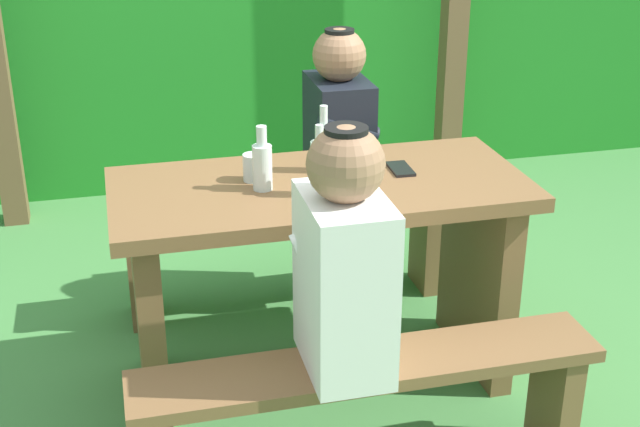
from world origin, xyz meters
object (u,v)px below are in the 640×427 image
Objects in this scene: bench_near at (368,397)px; drinking_glass at (253,167)px; person_white_shirt at (344,261)px; cell_phone at (400,169)px; person_black_coat at (339,125)px; bottle_left at (324,146)px; picnic_table at (320,250)px; bottle_center at (262,164)px; bench_far at (286,234)px; bottle_right at (319,167)px.

drinking_glass reaches higher than bench_near.
cell_phone is (0.38, 0.63, 0.01)m from person_white_shirt.
person_black_coat is 3.07× the size of bottle_left.
bottle_center is at bearing -175.57° from picnic_table.
picnic_table is at bearing 90.00° from bench_near.
picnic_table is at bearing 4.43° from bottle_center.
bench_near is (0.00, -0.59, -0.21)m from picnic_table.
person_black_coat is at bearing -0.85° from bench_far.
person_black_coat reaches higher than bench_near.
bottle_right is at bearing -92.47° from bench_far.
cell_phone is (0.30, 0.63, 0.46)m from bench_near.
bench_near is at bearing -93.14° from bottle_left.
person_black_coat is 0.74m from bottle_center.
person_black_coat is 3.03× the size of bottle_right.
drinking_glass is 0.10m from bottle_center.
bench_far is at bearing 120.30° from cell_phone.
cell_phone reaches higher than bench_far.
bench_near is 1.18m from bench_far.
bottle_center is (-0.12, 0.57, 0.09)m from person_white_shirt.
person_white_shirt reaches higher than picnic_table.
bottle_left is 0.98× the size of bottle_right.
bottle_center reaches higher than picnic_table.
person_white_shirt is 3.07× the size of bottle_left.
person_white_shirt is at bearing -93.75° from bench_far.
cell_phone is (0.08, -0.54, 0.01)m from person_black_coat.
cell_phone reaches higher than bench_near.
drinking_glass is 0.43× the size of bottle_center.
bottle_right reaches higher than bottle_center.
bottle_center reaches higher than drinking_glass.
bottle_left is 0.26m from bottle_center.
person_white_shirt is at bearing -97.49° from picnic_table.
drinking_glass reaches higher than picnic_table.
bottle_right reaches higher than bench_near.
bench_near is 10.00× the size of cell_phone.
bottle_left is (-0.19, -0.49, 0.09)m from person_black_coat.
person_white_shirt is (-0.08, 0.00, 0.46)m from bench_near.
bench_far is 0.76m from drinking_glass.
person_black_coat reaches higher than bottle_right.
person_black_coat reaches higher than bottle_center.
bench_far is 0.51m from person_black_coat.
person_black_coat is 0.75m from bottle_right.
person_black_coat is at bearing 75.63° from person_white_shirt.
person_white_shirt is 7.76× the size of drinking_glass.
bottle_left reaches higher than picnic_table.
picnic_table is at bearing -110.61° from bottle_left.
bottle_right is (-0.03, -0.11, 0.35)m from picnic_table.
bottle_left is at bearing 69.39° from picnic_table.
drinking_glass is at bearing 107.90° from bench_near.
drinking_glass is 0.51m from cell_phone.
cell_phone is at bearing 8.08° from picnic_table.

